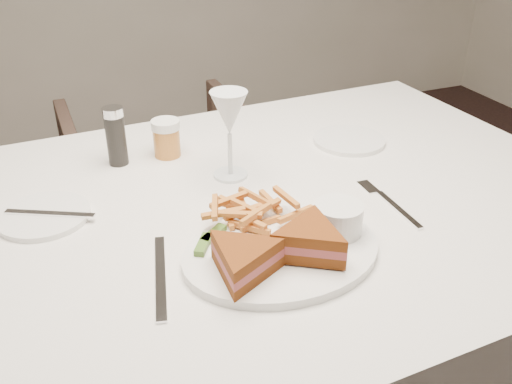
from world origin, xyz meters
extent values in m
cube|color=silver|center=(0.08, 0.40, 0.38)|extent=(1.41, 0.97, 0.75)
imported|color=#4B372E|center=(0.14, 1.34, 0.32)|extent=(0.63, 0.59, 0.64)
ellipsoid|color=white|center=(0.07, 0.22, 0.76)|extent=(0.33, 0.26, 0.01)
cube|color=silver|center=(-0.12, 0.24, 0.75)|extent=(0.06, 0.20, 0.00)
cylinder|color=white|center=(-0.27, 0.48, 0.76)|extent=(0.16, 0.16, 0.01)
cylinder|color=white|center=(0.39, 0.56, 0.76)|extent=(0.16, 0.16, 0.01)
cylinder|color=black|center=(-0.10, 0.65, 0.81)|extent=(0.04, 0.04, 0.12)
cylinder|color=#B9702C|center=(0.00, 0.65, 0.79)|extent=(0.06, 0.06, 0.08)
cube|color=#446A25|center=(-0.02, 0.29, 0.77)|extent=(0.05, 0.05, 0.01)
cube|color=#446A25|center=(-0.04, 0.27, 0.77)|extent=(0.04, 0.05, 0.01)
cylinder|color=white|center=(0.18, 0.23, 0.79)|extent=(0.08, 0.08, 0.05)
camera|label=1|loc=(-0.25, -0.44, 1.28)|focal=40.00mm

